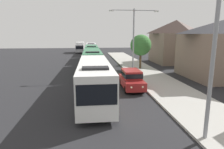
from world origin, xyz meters
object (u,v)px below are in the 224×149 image
(white_suv, at_px, (131,79))
(bus_fourth_in_line, at_px, (91,48))
(bus_second_in_line, at_px, (92,60))
(roadside_tree, at_px, (141,45))
(bus_lead, at_px, (94,78))
(box_truck_oncoming, at_px, (80,47))
(streetlamp_mid, at_px, (134,35))
(streetlamp_near, at_px, (216,31))
(bus_middle, at_px, (91,52))

(white_suv, bearing_deg, bus_fourth_in_line, 96.01)
(bus_second_in_line, relative_size, white_suv, 2.59)
(bus_fourth_in_line, xyz_separation_m, roadside_tree, (7.47, -24.11, 2.04))
(bus_lead, relative_size, box_truck_oncoming, 1.54)
(bus_fourth_in_line, distance_m, streetlamp_mid, 28.86)
(bus_second_in_line, bearing_deg, bus_lead, -90.00)
(bus_lead, height_order, bus_second_in_line, same)
(white_suv, bearing_deg, bus_lead, -147.51)
(bus_fourth_in_line, bearing_deg, bus_second_in_line, -90.00)
(box_truck_oncoming, bearing_deg, bus_lead, -85.76)
(streetlamp_near, distance_m, streetlamp_mid, 16.97)
(bus_lead, bearing_deg, box_truck_oncoming, 94.24)
(bus_fourth_in_line, bearing_deg, box_truck_oncoming, 115.17)
(bus_second_in_line, height_order, bus_middle, same)
(bus_second_in_line, height_order, white_suv, bus_second_in_line)
(streetlamp_near, bearing_deg, bus_middle, 99.34)
(roadside_tree, bearing_deg, bus_second_in_line, -173.93)
(white_suv, xyz_separation_m, box_truck_oncoming, (-7.00, 42.16, 0.67))
(box_truck_oncoming, bearing_deg, bus_middle, -80.29)
(bus_lead, height_order, box_truck_oncoming, bus_lead)
(bus_second_in_line, height_order, box_truck_oncoming, bus_second_in_line)
(bus_lead, xyz_separation_m, streetlamp_near, (5.40, -7.60, 3.75))
(bus_fourth_in_line, distance_m, box_truck_oncoming, 7.76)
(streetlamp_near, height_order, streetlamp_mid, streetlamp_near)
(bus_second_in_line, relative_size, box_truck_oncoming, 1.65)
(roadside_tree, bearing_deg, white_suv, -108.89)
(bus_fourth_in_line, bearing_deg, white_suv, -83.99)
(bus_middle, xyz_separation_m, bus_fourth_in_line, (-0.00, 12.27, -0.00))
(white_suv, bearing_deg, bus_middle, 99.19)
(box_truck_oncoming, height_order, streetlamp_mid, streetlamp_mid)
(bus_fourth_in_line, height_order, white_suv, bus_fourth_in_line)
(bus_second_in_line, distance_m, bus_middle, 12.64)
(streetlamp_mid, distance_m, roadside_tree, 4.78)
(bus_fourth_in_line, distance_m, white_suv, 35.33)
(streetlamp_near, bearing_deg, streetlamp_mid, 90.00)
(box_truck_oncoming, distance_m, streetlamp_mid, 36.39)
(bus_lead, bearing_deg, streetlamp_near, -54.62)
(bus_fourth_in_line, xyz_separation_m, box_truck_oncoming, (-3.30, 7.03, 0.02))
(bus_fourth_in_line, bearing_deg, bus_lead, -90.00)
(streetlamp_near, bearing_deg, bus_lead, 125.38)
(white_suv, height_order, streetlamp_near, streetlamp_near)
(bus_middle, distance_m, box_truck_oncoming, 19.58)
(white_suv, distance_m, streetlamp_mid, 8.40)
(bus_lead, height_order, bus_fourth_in_line, same)
(roadside_tree, bearing_deg, bus_middle, 122.23)
(bus_second_in_line, height_order, streetlamp_mid, streetlamp_mid)
(bus_second_in_line, distance_m, roadside_tree, 7.78)
(roadside_tree, bearing_deg, streetlamp_near, -95.63)
(bus_fourth_in_line, relative_size, streetlamp_near, 1.21)
(streetlamp_mid, bearing_deg, bus_second_in_line, 149.28)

